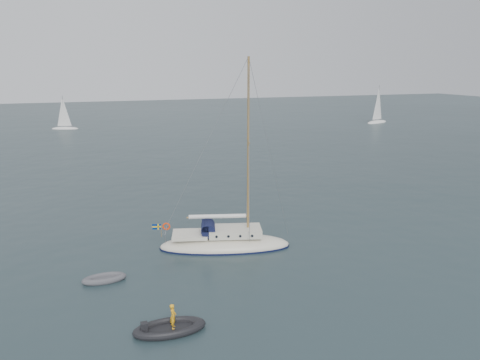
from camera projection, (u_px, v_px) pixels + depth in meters
name	position (u px, v px, depth m)	size (l,w,h in m)	color
ground	(264.00, 253.00, 31.88)	(300.00, 300.00, 0.00)	black
sailboat	(225.00, 234.00, 32.67)	(9.59, 2.87, 13.66)	beige
dinghy	(104.00, 279.00, 27.74)	(2.58, 1.16, 0.37)	#49494D
rib	(169.00, 327.00, 22.45)	(3.54, 1.61, 1.44)	black
distant_yacht_b	(378.00, 106.00, 104.20)	(6.62, 3.53, 8.77)	silver
distant_yacht_c	(64.00, 114.00, 93.99)	(5.36, 2.86, 7.10)	silver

